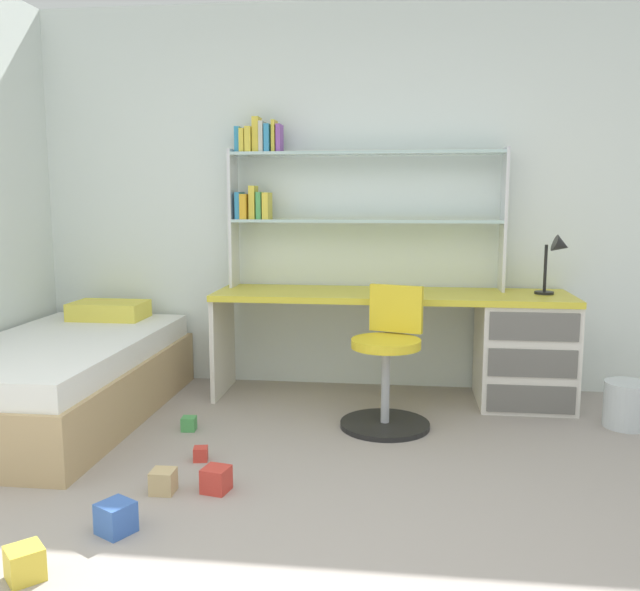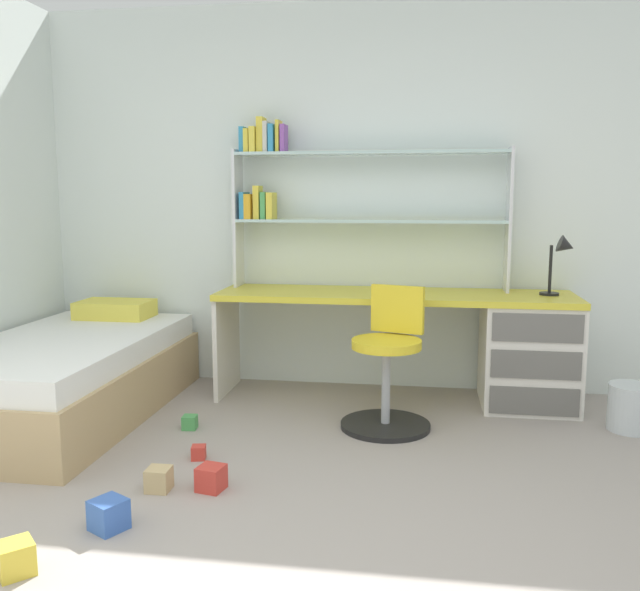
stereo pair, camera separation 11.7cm
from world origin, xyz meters
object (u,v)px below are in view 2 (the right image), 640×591
at_px(bed_platform, 66,376).
at_px(toy_block_green_4, 190,422).
at_px(toy_block_natural_0, 159,479).
at_px(toy_block_red_1, 211,478).
at_px(toy_block_yellow_2, 16,558).
at_px(toy_block_red_5, 199,452).
at_px(desk_lamp, 562,256).
at_px(bookshelf_hutch, 330,187).
at_px(swivel_chair, 388,372).
at_px(waste_bin, 631,408).
at_px(toy_block_blue_3, 109,515).
at_px(desk, 491,342).

relative_size(bed_platform, toy_block_green_4, 24.12).
bearing_deg(toy_block_natural_0, toy_block_red_1, 9.91).
height_order(toy_block_red_1, toy_block_yellow_2, toy_block_yellow_2).
relative_size(toy_block_natural_0, toy_block_red_5, 1.50).
xyz_separation_m(desk_lamp, bed_platform, (-2.99, -0.64, -0.72)).
xyz_separation_m(bookshelf_hutch, swivel_chair, (0.44, -0.73, -1.07)).
bearing_deg(waste_bin, toy_block_natural_0, -153.56).
relative_size(toy_block_natural_0, toy_block_yellow_2, 0.90).
bearing_deg(toy_block_red_1, bed_platform, 143.35).
height_order(desk_lamp, swivel_chair, desk_lamp).
distance_m(desk_lamp, toy_block_red_1, 2.53).
distance_m(bookshelf_hutch, toy_block_natural_0, 2.27).
distance_m(bed_platform, toy_block_yellow_2, 1.83).
bearing_deg(toy_block_blue_3, bookshelf_hutch, 74.28).
bearing_deg(toy_block_green_4, desk, 23.64).
distance_m(toy_block_green_4, toy_block_red_5, 0.47).
relative_size(bookshelf_hutch, toy_block_yellow_2, 15.56).
distance_m(desk_lamp, swivel_chair, 1.34).
relative_size(bookshelf_hutch, toy_block_green_4, 23.16).
relative_size(desk, toy_block_green_4, 29.06).
distance_m(desk, waste_bin, 0.90).
xyz_separation_m(toy_block_natural_0, toy_block_yellow_2, (-0.23, -0.73, 0.01)).
xyz_separation_m(waste_bin, toy_block_natural_0, (-2.37, -1.18, -0.08)).
bearing_deg(bookshelf_hutch, waste_bin, -17.60).
distance_m(bookshelf_hutch, toy_block_blue_3, 2.58).
height_order(desk, bed_platform, desk).
xyz_separation_m(bed_platform, toy_block_red_5, (1.03, -0.55, -0.21)).
distance_m(bed_platform, toy_block_blue_3, 1.61).
relative_size(desk, swivel_chair, 2.83).
xyz_separation_m(bookshelf_hutch, toy_block_yellow_2, (-0.78, -2.49, -1.33)).
bearing_deg(bookshelf_hutch, toy_block_natural_0, -107.19).
bearing_deg(desk_lamp, toy_block_red_5, -148.67).
bearing_deg(desk, toy_block_red_1, -131.92).
distance_m(desk_lamp, toy_block_green_4, 2.48).
height_order(bookshelf_hutch, toy_block_red_5, bookshelf_hutch).
height_order(toy_block_natural_0, toy_block_red_5, toy_block_natural_0).
bearing_deg(toy_block_red_5, bookshelf_hutch, 70.53).
height_order(swivel_chair, bed_platform, swivel_chair).
relative_size(toy_block_blue_3, toy_block_green_4, 1.58).
relative_size(toy_block_yellow_2, toy_block_blue_3, 0.94).
relative_size(swivel_chair, toy_block_blue_3, 6.49).
height_order(toy_block_red_1, toy_block_green_4, toy_block_red_1).
xyz_separation_m(bookshelf_hutch, toy_block_blue_3, (-0.60, -2.13, -1.33)).
relative_size(bookshelf_hutch, desk_lamp, 4.78).
relative_size(waste_bin, toy_block_red_1, 2.37).
relative_size(toy_block_red_1, toy_block_green_4, 1.43).
xyz_separation_m(desk, toy_block_red_5, (-1.55, -1.19, -0.37)).
height_order(bookshelf_hutch, toy_block_natural_0, bookshelf_hutch).
relative_size(swivel_chair, toy_block_green_4, 10.27).
bearing_deg(toy_block_yellow_2, bookshelf_hutch, 72.63).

